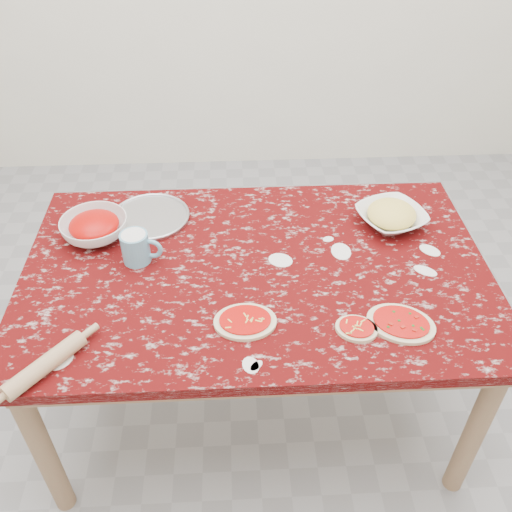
% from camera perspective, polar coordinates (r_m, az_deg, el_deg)
% --- Properties ---
extents(ground, '(4.00, 4.00, 0.00)m').
position_cam_1_polar(ground, '(2.46, 0.00, -14.41)').
color(ground, gray).
extents(worktable, '(1.60, 1.00, 0.75)m').
position_cam_1_polar(worktable, '(1.95, 0.00, -2.98)').
color(worktable, '#410506').
rests_on(worktable, ground).
extents(pizza_tray, '(0.35, 0.35, 0.01)m').
position_cam_1_polar(pizza_tray, '(2.15, -10.86, 3.95)').
color(pizza_tray, '#B2B2B7').
rests_on(pizza_tray, worktable).
extents(sauce_bowl, '(0.27, 0.27, 0.08)m').
position_cam_1_polar(sauce_bowl, '(2.09, -16.31, 2.78)').
color(sauce_bowl, white).
rests_on(sauce_bowl, worktable).
extents(cheese_bowl, '(0.31, 0.31, 0.06)m').
position_cam_1_polar(cheese_bowl, '(2.13, 13.76, 3.87)').
color(cheese_bowl, white).
rests_on(cheese_bowl, worktable).
extents(flour_mug, '(0.14, 0.10, 0.11)m').
position_cam_1_polar(flour_mug, '(1.93, -12.22, 0.89)').
color(flour_mug, '#619DB7').
rests_on(flour_mug, worktable).
extents(pizza_left, '(0.20, 0.15, 0.02)m').
position_cam_1_polar(pizza_left, '(1.70, -1.13, -6.77)').
color(pizza_left, beige).
rests_on(pizza_left, worktable).
extents(pizza_mid, '(0.16, 0.14, 0.02)m').
position_cam_1_polar(pizza_mid, '(1.71, 10.33, -7.37)').
color(pizza_mid, beige).
rests_on(pizza_mid, worktable).
extents(pizza_right, '(0.26, 0.23, 0.02)m').
position_cam_1_polar(pizza_right, '(1.76, 14.73, -6.74)').
color(pizza_right, beige).
rests_on(pizza_right, worktable).
extents(rolling_pin, '(0.20, 0.23, 0.05)m').
position_cam_1_polar(rolling_pin, '(1.68, -20.95, -10.45)').
color(rolling_pin, tan).
rests_on(rolling_pin, worktable).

